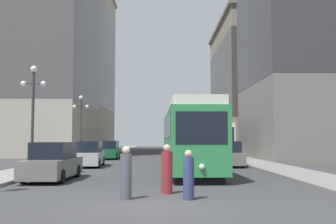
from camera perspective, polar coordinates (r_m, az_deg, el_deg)
name	(u,v)px	position (r m, az deg, el deg)	size (l,w,h in m)	color
ground_plane	(153,205)	(11.87, -2.14, -13.47)	(200.00, 200.00, 0.00)	#38383A
sidewalk_left	(102,154)	(52.35, -9.67, -6.04)	(2.82, 120.00, 0.15)	gray
sidewalk_right	(219,154)	(52.27, 7.41, -6.07)	(2.82, 120.00, 0.15)	gray
streetcar	(188,137)	(23.12, 3.01, -3.66)	(2.85, 13.43, 3.89)	black
transit_bus	(212,140)	(41.26, 6.42, -4.03)	(2.67, 12.75, 3.45)	black
parked_car_left_near	(89,155)	(28.86, -11.45, -6.16)	(2.09, 4.95, 1.82)	black
parked_car_left_mid	(53,162)	(19.75, -16.46, -7.08)	(1.93, 4.98, 1.82)	black
parked_car_right_far	(227,155)	(28.91, 8.68, -6.19)	(1.93, 4.89, 1.82)	black
parked_car_left_far	(109,151)	(39.51, -8.56, -5.61)	(1.91, 4.37, 1.82)	black
pedestrian_crossing_near	(167,171)	(14.18, -0.15, -8.58)	(0.40, 0.40, 1.77)	maroon
pedestrian_crossing_far	(189,176)	(12.81, 3.03, -9.40)	(0.36, 0.36, 1.60)	navy
pedestrian_on_sidewalk	(126,175)	(12.93, -6.18, -9.09)	(0.39, 0.39, 1.72)	#4C4C56
lamp_post_left_near	(33,102)	(22.85, -19.15, 1.33)	(1.41, 0.36, 5.90)	#333338
lamp_post_left_far	(81,118)	(35.05, -12.66, -0.82)	(1.41, 0.36, 5.67)	#333338
building_left_corner	(42,52)	(52.99, -17.89, 8.35)	(12.57, 18.18, 25.52)	#A89E8E
building_left_midblock	(66,64)	(69.36, -14.75, 6.75)	(14.93, 21.42, 28.69)	#A89E8E
building_right_corner	(301,6)	(42.73, 18.90, 14.50)	(10.77, 15.04, 29.83)	slate
building_right_midblock	(263,86)	(62.47, 13.70, 3.71)	(14.15, 22.46, 19.97)	gray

